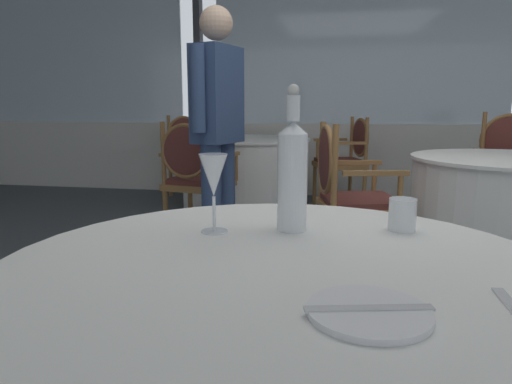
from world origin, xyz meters
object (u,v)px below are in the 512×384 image
Objects in this scene: side_plate at (369,312)px; wine_glass at (213,178)px; water_tumbler at (402,215)px; dining_chair_0_2 at (347,154)px; water_bottle at (292,173)px; dining_chair_1_0 at (508,165)px; dining_chair_0_1 at (194,172)px; dining_chair_0_0 at (189,149)px; dining_chair_1_1 at (346,188)px; diner_person_0 at (218,122)px.

wine_glass is at bearing 131.14° from side_plate.
side_plate is at bearing -102.11° from water_tumbler.
side_plate is at bearing 69.84° from dining_chair_0_2.
water_bottle reaches higher than water_tumbler.
dining_chair_0_2 is at bearing -104.79° from dining_chair_1_0.
dining_chair_0_1 is 2.53m from dining_chair_1_0.
water_bottle reaches higher than dining_chair_0_0.
dining_chair_1_1 is 0.57× the size of diner_person_0.
dining_chair_1_1 is at bearing -12.29° from dining_chair_0_0.
dining_chair_0_0 is at bearing 112.11° from water_bottle.
dining_chair_1_0 is at bearing 68.88° from side_plate.
dining_chair_1_0 is at bearing 30.10° from dining_chair_1_1.
dining_chair_0_1 is at bearing 30.04° from dining_chair_0_2.
diner_person_0 is (0.33, -0.50, 0.40)m from dining_chair_0_1.
wine_glass is 1.91m from diner_person_0.
dining_chair_0_0 is at bearing -92.55° from dining_chair_1_0.
dining_chair_0_0 is at bearing 115.58° from water_tumbler.
dining_chair_0_1 is (0.63, -1.74, -0.01)m from dining_chair_0_0.
wine_glass reaches higher than water_tumbler.
wine_glass is 4.34m from dining_chair_0_0.
water_tumbler is 0.05× the size of diner_person_0.
dining_chair_0_1 is 1.30m from dining_chair_1_1.
diner_person_0 reaches higher than side_plate.
dining_chair_1_0 is (1.18, 2.84, -0.20)m from water_tumbler.
water_tumbler is 0.08× the size of dining_chair_0_0.
wine_glass is 0.21× the size of dining_chair_0_1.
water_bottle is 1.91m from diner_person_0.
dining_chair_0_1 reaches higher than side_plate.
wine_glass is 0.12× the size of diner_person_0.
water_bottle is 1.85× the size of wine_glass.
diner_person_0 is at bearing 45.93° from dining_chair_0_2.
side_plate is 2.39m from diner_person_0.
dining_chair_0_1 is 0.56× the size of diner_person_0.
side_plate is 0.19× the size of dining_chair_0_2.
dining_chair_0_1 reaches higher than water_tumbler.
diner_person_0 is (-2.13, -1.11, 0.36)m from dining_chair_1_0.
side_plate is 4.82m from dining_chair_0_0.
water_tumbler is at bearing -98.41° from dining_chair_1_1.
side_plate is at bearing -70.16° from water_bottle.
water_tumbler is 3.09m from dining_chair_1_0.
dining_chair_1_0 is at bearing -136.13° from diner_person_0.
dining_chair_0_0 is 1.00× the size of dining_chair_1_1.
dining_chair_0_2 is (0.02, 4.14, -0.18)m from side_plate.
water_bottle is 3.25m from dining_chair_1_0.
side_plate is 0.20× the size of dining_chair_0_1.
wine_glass is at bearing -150.43° from dining_chair_0_1.
water_bottle reaches higher than side_plate.
wine_glass is 2.50m from dining_chair_0_1.
dining_chair_1_1 reaches higher than dining_chair_0_2.
water_tumbler is 4.41m from dining_chair_0_0.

